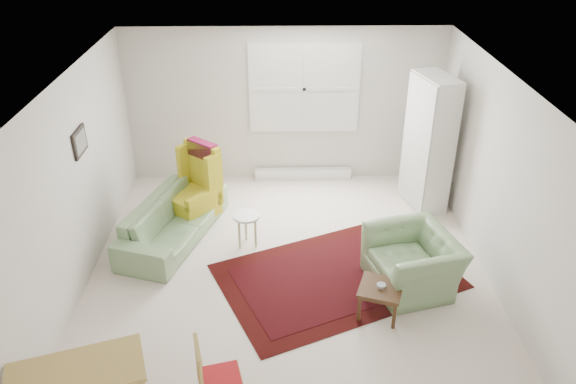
{
  "coord_description": "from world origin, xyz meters",
  "views": [
    {
      "loc": [
        -0.12,
        -5.68,
        4.35
      ],
      "look_at": [
        0.0,
        0.3,
        1.05
      ],
      "focal_mm": 35.0,
      "sensor_mm": 36.0,
      "label": 1
    }
  ],
  "objects_px": {
    "stool": "(247,230)",
    "sofa": "(173,213)",
    "armchair": "(413,256)",
    "wingback_chair": "(189,185)",
    "desk_chair": "(220,379)",
    "cabinet": "(429,143)",
    "coffee_table": "(380,300)"
  },
  "relations": [
    {
      "from": "stool",
      "to": "sofa",
      "type": "bearing_deg",
      "value": 169.05
    },
    {
      "from": "armchair",
      "to": "wingback_chair",
      "type": "relative_size",
      "value": 0.91
    },
    {
      "from": "desk_chair",
      "to": "cabinet",
      "type": "bearing_deg",
      "value": -49.24
    },
    {
      "from": "coffee_table",
      "to": "stool",
      "type": "distance_m",
      "value": 2.13
    },
    {
      "from": "stool",
      "to": "cabinet",
      "type": "relative_size",
      "value": 0.24
    },
    {
      "from": "sofa",
      "to": "stool",
      "type": "xyz_separation_m",
      "value": [
        1.01,
        -0.2,
        -0.16
      ]
    },
    {
      "from": "desk_chair",
      "to": "stool",
      "type": "bearing_deg",
      "value": -16.06
    },
    {
      "from": "sofa",
      "to": "stool",
      "type": "bearing_deg",
      "value": -82.95
    },
    {
      "from": "sofa",
      "to": "armchair",
      "type": "xyz_separation_m",
      "value": [
        3.06,
        -1.1,
        0.01
      ]
    },
    {
      "from": "armchair",
      "to": "cabinet",
      "type": "bearing_deg",
      "value": 148.09
    },
    {
      "from": "wingback_chair",
      "to": "cabinet",
      "type": "xyz_separation_m",
      "value": [
        3.49,
        0.43,
        0.43
      ]
    },
    {
      "from": "coffee_table",
      "to": "cabinet",
      "type": "bearing_deg",
      "value": 66.94
    },
    {
      "from": "cabinet",
      "to": "desk_chair",
      "type": "relative_size",
      "value": 2.3
    },
    {
      "from": "stool",
      "to": "cabinet",
      "type": "bearing_deg",
      "value": 22.44
    },
    {
      "from": "wingback_chair",
      "to": "desk_chair",
      "type": "bearing_deg",
      "value": -37.93
    },
    {
      "from": "sofa",
      "to": "cabinet",
      "type": "bearing_deg",
      "value": -58.23
    },
    {
      "from": "sofa",
      "to": "desk_chair",
      "type": "distance_m",
      "value": 3.12
    },
    {
      "from": "stool",
      "to": "desk_chair",
      "type": "bearing_deg",
      "value": -92.21
    },
    {
      "from": "wingback_chair",
      "to": "armchair",
      "type": "bearing_deg",
      "value": 11.63
    },
    {
      "from": "wingback_chair",
      "to": "cabinet",
      "type": "distance_m",
      "value": 3.54
    },
    {
      "from": "coffee_table",
      "to": "sofa",
      "type": "bearing_deg",
      "value": 147.88
    },
    {
      "from": "coffee_table",
      "to": "desk_chair",
      "type": "distance_m",
      "value": 2.18
    },
    {
      "from": "wingback_chair",
      "to": "coffee_table",
      "type": "height_order",
      "value": "wingback_chair"
    },
    {
      "from": "stool",
      "to": "desk_chair",
      "type": "height_order",
      "value": "desk_chair"
    },
    {
      "from": "stool",
      "to": "desk_chair",
      "type": "relative_size",
      "value": 0.55
    },
    {
      "from": "coffee_table",
      "to": "desk_chair",
      "type": "xyz_separation_m",
      "value": [
        -1.68,
        -1.36,
        0.25
      ]
    },
    {
      "from": "cabinet",
      "to": "wingback_chair",
      "type": "bearing_deg",
      "value": 172.61
    },
    {
      "from": "armchair",
      "to": "desk_chair",
      "type": "xyz_separation_m",
      "value": [
        -2.15,
        -1.89,
        0.03
      ]
    },
    {
      "from": "wingback_chair",
      "to": "desk_chair",
      "type": "distance_m",
      "value": 3.53
    },
    {
      "from": "cabinet",
      "to": "coffee_table",
      "type": "bearing_deg",
      "value": -127.48
    },
    {
      "from": "armchair",
      "to": "stool",
      "type": "bearing_deg",
      "value": -128.88
    },
    {
      "from": "sofa",
      "to": "desk_chair",
      "type": "height_order",
      "value": "desk_chair"
    }
  ]
}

